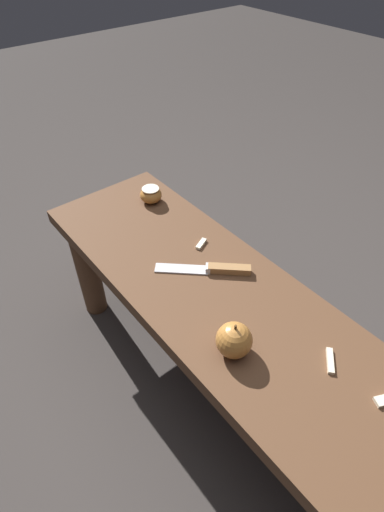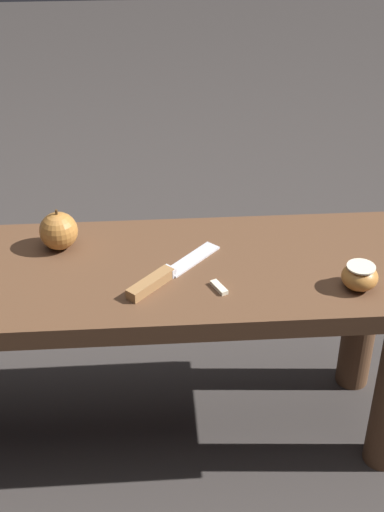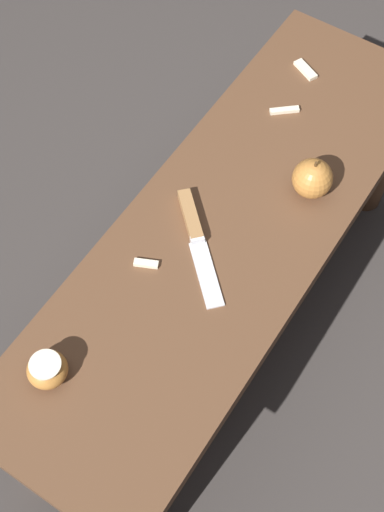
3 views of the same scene
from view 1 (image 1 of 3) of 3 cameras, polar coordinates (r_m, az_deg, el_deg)
name	(u,v)px [view 1 (image 1 of 3)]	position (r m, az deg, el deg)	size (l,w,h in m)	color
ground_plane	(211,384)	(1.32, 2.68, -17.85)	(8.00, 8.00, 0.00)	#383330
wooden_bench	(215,317)	(1.04, 3.28, -8.72)	(1.14, 0.36, 0.43)	brown
knife	(217,269)	(1.01, 3.52, -1.89)	(0.19, 0.20, 0.02)	silver
apple_whole	(234,340)	(0.83, 6.03, -11.86)	(0.08, 0.08, 0.09)	#B27233
apple_cut	(151,195)	(1.24, -5.89, 8.71)	(0.07, 0.07, 0.05)	#B27233
apple_slice_near_knife	(330,361)	(0.89, 19.13, -13.95)	(0.05, 0.05, 0.01)	beige
apple_slice_center	(201,244)	(1.09, 1.32, 1.75)	(0.03, 0.05, 0.01)	beige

